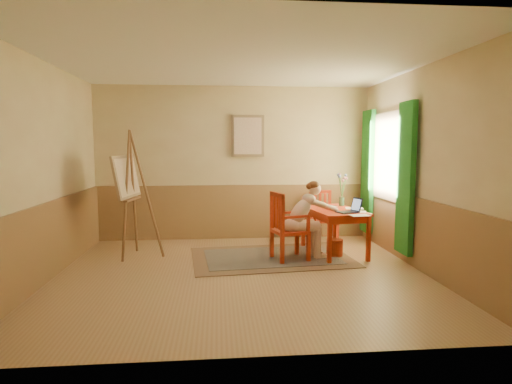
{
  "coord_description": "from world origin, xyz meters",
  "views": [
    {
      "loc": [
        -0.3,
        -5.5,
        1.71
      ],
      "look_at": [
        0.25,
        0.55,
        1.05
      ],
      "focal_mm": 29.47,
      "sensor_mm": 36.0,
      "label": 1
    }
  ],
  "objects": [
    {
      "name": "room",
      "position": [
        0.0,
        0.0,
        1.4
      ],
      "size": [
        5.04,
        4.54,
        2.84
      ],
      "color": "tan",
      "rests_on": "ground"
    },
    {
      "name": "wainscot",
      "position": [
        0.0,
        0.8,
        0.5
      ],
      "size": [
        5.0,
        4.5,
        1.0
      ],
      "color": "#9A7348",
      "rests_on": "room"
    },
    {
      "name": "window",
      "position": [
        2.42,
        1.1,
        1.35
      ],
      "size": [
        0.12,
        2.01,
        2.2
      ],
      "color": "white",
      "rests_on": "room"
    },
    {
      "name": "wall_portrait",
      "position": [
        0.25,
        2.2,
        1.9
      ],
      "size": [
        0.6,
        0.05,
        0.76
      ],
      "color": "#8E7352",
      "rests_on": "room"
    },
    {
      "name": "rug",
      "position": [
        0.51,
        0.8,
        0.01
      ],
      "size": [
        2.54,
        1.82,
        0.02
      ],
      "color": "#8C7251",
      "rests_on": "room"
    },
    {
      "name": "table",
      "position": [
        1.53,
        0.95,
        0.63
      ],
      "size": [
        0.89,
        1.29,
        0.72
      ],
      "color": "red",
      "rests_on": "room"
    },
    {
      "name": "chair_left",
      "position": [
        0.72,
        0.62,
        0.52
      ],
      "size": [
        0.57,
        0.56,
        1.04
      ],
      "color": "red",
      "rests_on": "room"
    },
    {
      "name": "chair_back",
      "position": [
        1.56,
        1.86,
        0.46
      ],
      "size": [
        0.41,
        0.43,
        0.91
      ],
      "color": "red",
      "rests_on": "room"
    },
    {
      "name": "figure",
      "position": [
        1.01,
        0.68,
        0.66
      ],
      "size": [
        0.92,
        0.51,
        1.19
      ],
      "color": "beige",
      "rests_on": "room"
    },
    {
      "name": "laptop",
      "position": [
        1.69,
        0.61,
        0.76
      ],
      "size": [
        0.41,
        0.32,
        0.22
      ],
      "color": "#1E2338",
      "rests_on": "table"
    },
    {
      "name": "papers",
      "position": [
        1.73,
        0.8,
        0.72
      ],
      "size": [
        0.69,
        1.15,
        0.0
      ],
      "color": "white",
      "rests_on": "table"
    },
    {
      "name": "vase",
      "position": [
        1.77,
        1.33,
        0.97
      ],
      "size": [
        0.22,
        0.28,
        0.55
      ],
      "color": "#3F724C",
      "rests_on": "table"
    },
    {
      "name": "wastebasket",
      "position": [
        1.51,
        0.79,
        0.13
      ],
      "size": [
        0.31,
        0.31,
        0.27
      ],
      "primitive_type": "cylinder",
      "rotation": [
        0.0,
        0.0,
        0.28
      ],
      "color": "#A03115",
      "rests_on": "room"
    },
    {
      "name": "easel",
      "position": [
        -1.67,
        1.09,
        1.17
      ],
      "size": [
        0.71,
        0.88,
        1.97
      ],
      "color": "brown",
      "rests_on": "room"
    }
  ]
}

